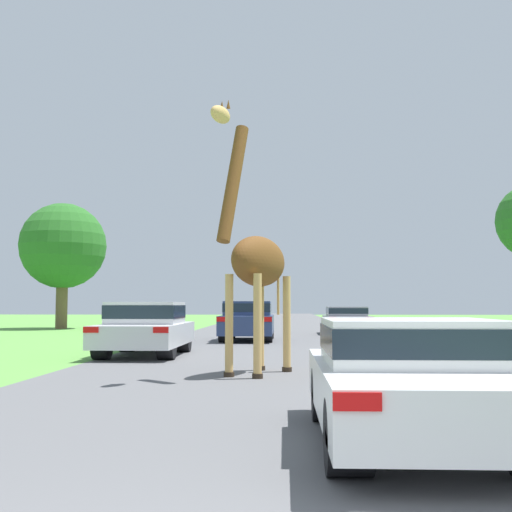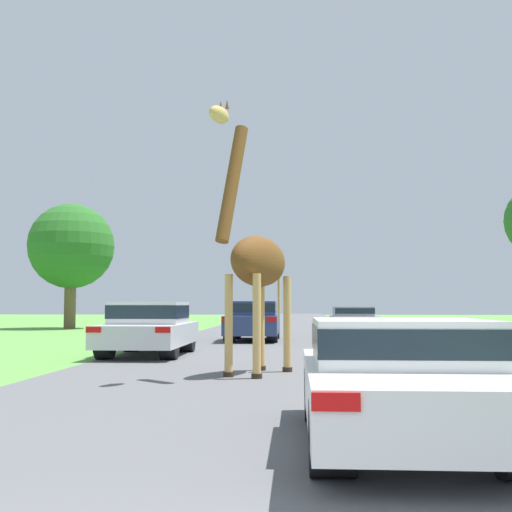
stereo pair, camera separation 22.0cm
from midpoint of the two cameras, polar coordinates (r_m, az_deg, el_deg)
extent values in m
cube|color=#5B5B5E|center=(31.97, 2.61, -6.71)|extent=(8.38, 120.00, 0.00)
cylinder|color=tan|center=(11.76, 0.61, -6.22)|extent=(0.15, 0.15, 1.91)
cylinder|color=#2D2319|center=(11.82, 0.62, -10.62)|extent=(0.20, 0.20, 0.09)
cylinder|color=tan|center=(12.04, -1.91, -6.17)|extent=(0.15, 0.15, 1.91)
cylinder|color=#2D2319|center=(12.10, -1.93, -10.47)|extent=(0.20, 0.20, 0.09)
cylinder|color=tan|center=(12.94, 3.28, -6.03)|extent=(0.15, 0.15, 1.91)
cylinder|color=#2D2319|center=(13.00, 3.30, -10.04)|extent=(0.20, 0.20, 0.09)
cylinder|color=tan|center=(13.20, 0.93, -6.01)|extent=(0.15, 0.15, 1.91)
cylinder|color=#2D2319|center=(13.26, 0.93, -9.94)|extent=(0.20, 0.20, 0.09)
ellipsoid|color=brown|center=(12.50, 0.77, -0.48)|extent=(1.41, 2.00, 0.98)
cylinder|color=brown|center=(11.74, -1.60, 6.50)|extent=(0.61, 0.96, 2.27)
ellipsoid|color=tan|center=(11.62, -2.74, 12.43)|extent=(0.45, 0.61, 0.30)
cylinder|color=tan|center=(13.28, 2.52, -2.97)|extent=(0.05, 0.05, 1.05)
cone|color=brown|center=(11.80, -2.03, 13.34)|extent=(0.07, 0.07, 0.16)
cone|color=brown|center=(11.86, -2.60, 13.25)|extent=(0.07, 0.07, 0.16)
cube|color=silver|center=(6.51, 13.69, -11.54)|extent=(1.82, 3.98, 0.52)
cube|color=silver|center=(6.46, 13.61, -7.38)|extent=(1.64, 1.79, 0.43)
cube|color=#19232D|center=(6.46, 13.61, -7.19)|extent=(1.65, 1.81, 0.26)
cube|color=red|center=(4.42, 8.56, -12.71)|extent=(0.33, 0.03, 0.12)
cylinder|color=black|center=(7.63, 6.59, -12.14)|extent=(0.36, 0.61, 0.61)
cylinder|color=black|center=(7.84, 17.50, -11.76)|extent=(0.36, 0.61, 0.61)
cylinder|color=black|center=(5.28, 8.02, -15.68)|extent=(0.36, 0.61, 0.61)
cube|color=gray|center=(28.96, 8.85, -5.82)|extent=(1.88, 4.27, 0.54)
cube|color=gray|center=(28.95, 8.84, -4.87)|extent=(1.69, 1.92, 0.41)
cube|color=#19232D|center=(28.95, 8.83, -4.83)|extent=(1.71, 1.94, 0.25)
cube|color=red|center=(26.76, 7.62, -5.55)|extent=(0.34, 0.03, 0.13)
cube|color=red|center=(26.91, 10.91, -5.50)|extent=(0.34, 0.03, 0.13)
cylinder|color=black|center=(30.19, 7.20, -6.19)|extent=(0.38, 0.67, 0.67)
cylinder|color=black|center=(30.32, 10.05, -6.15)|extent=(0.38, 0.67, 0.67)
cylinder|color=black|center=(27.63, 7.54, -6.36)|extent=(0.38, 0.67, 0.67)
cylinder|color=black|center=(27.78, 10.65, -6.32)|extent=(0.38, 0.67, 0.67)
cube|color=silver|center=(17.25, -9.13, -6.87)|extent=(1.99, 4.26, 0.56)
cube|color=silver|center=(17.24, -9.11, -5.00)|extent=(1.79, 1.92, 0.57)
cube|color=#19232D|center=(17.24, -9.11, -4.91)|extent=(1.81, 1.93, 0.34)
cube|color=red|center=(15.39, -13.86, -6.38)|extent=(0.36, 0.03, 0.13)
cube|color=red|center=(14.99, -7.86, -6.52)|extent=(0.36, 0.03, 0.13)
cylinder|color=black|center=(18.69, -10.68, -7.35)|extent=(0.40, 0.66, 0.66)
cylinder|color=black|center=(18.37, -5.82, -7.46)|extent=(0.40, 0.66, 0.66)
cylinder|color=black|center=(16.23, -12.91, -7.79)|extent=(0.40, 0.66, 0.66)
cylinder|color=black|center=(15.86, -7.33, -7.95)|extent=(0.40, 0.66, 0.66)
cube|color=navy|center=(23.94, 0.00, -6.10)|extent=(1.89, 4.21, 0.68)
cube|color=navy|center=(23.93, 0.00, -4.67)|extent=(1.70, 1.90, 0.52)
cube|color=#19232D|center=(23.93, 0.00, -4.61)|extent=(1.72, 1.92, 0.31)
cube|color=red|center=(21.89, -2.37, -5.64)|extent=(0.34, 0.03, 0.16)
cube|color=red|center=(21.79, 1.70, -5.65)|extent=(0.34, 0.03, 0.16)
cylinder|color=black|center=(25.27, -1.54, -6.67)|extent=(0.38, 0.60, 0.60)
cylinder|color=black|center=(25.18, 1.91, -6.68)|extent=(0.38, 0.60, 0.60)
cylinder|color=black|center=(22.76, -2.11, -6.93)|extent=(0.38, 0.60, 0.60)
cylinder|color=black|center=(22.66, 1.73, -6.95)|extent=(0.38, 0.60, 0.60)
cylinder|color=brown|center=(36.91, -16.02, -3.23)|extent=(0.63, 0.63, 3.86)
sphere|color=#286623|center=(37.04, -15.94, 0.86)|extent=(4.72, 4.72, 4.72)
camera|label=1|loc=(0.11, -89.50, -0.04)|focal=45.00mm
camera|label=2|loc=(0.11, 90.50, 0.04)|focal=45.00mm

